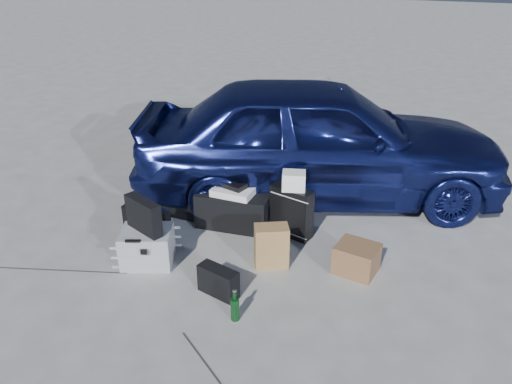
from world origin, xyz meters
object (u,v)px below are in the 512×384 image
car (319,139)px  cardboard_box (357,259)px  suitcase_left (179,187)px  duffel_bag (233,210)px  briefcase (147,224)px  pelican_case (147,247)px  suitcase_right (291,212)px  green_bottle (235,305)px

car → cardboard_box: size_ratio=11.48×
suitcase_left → duffel_bag: bearing=-0.8°
car → briefcase: car is taller
cardboard_box → duffel_bag: bearing=166.6°
car → pelican_case: 2.42m
briefcase → suitcase_right: (1.34, 0.69, 0.08)m
car → briefcase: bearing=122.2°
car → green_bottle: car is taller
duffel_bag → suitcase_right: bearing=0.4°
briefcase → duffel_bag: (0.70, 0.62, 0.00)m
briefcase → suitcase_left: 0.65m
suitcase_left → suitcase_right: size_ratio=1.31×
suitcase_left → suitcase_right: 1.31m
car → briefcase: size_ratio=8.56×
cardboard_box → suitcase_left: bearing=170.5°
briefcase → cardboard_box: briefcase is taller
briefcase → green_bottle: (1.36, -0.79, -0.05)m
pelican_case → briefcase: bearing=100.7°
briefcase → suitcase_right: 1.51m
pelican_case → cardboard_box: size_ratio=1.28×
briefcase → green_bottle: size_ratio=1.77×
briefcase → cardboard_box: (2.13, 0.28, -0.06)m
pelican_case → briefcase: briefcase is taller
suitcase_left → green_bottle: size_ratio=2.51×
duffel_bag → cardboard_box: size_ratio=2.10×
duffel_bag → car: bearing=55.3°
car → duffel_bag: bearing=130.5°
suitcase_left → pelican_case: bearing=-78.8°
pelican_case → briefcase: (-0.22, 0.34, 0.02)m
cardboard_box → green_bottle: 1.32m
car → cardboard_box: 1.78m
green_bottle → pelican_case: bearing=158.3°
pelican_case → briefcase: size_ratio=0.95×
pelican_case → green_bottle: (1.14, -0.45, -0.03)m
car → suitcase_left: size_ratio=6.02×
briefcase → suitcase_left: bearing=83.4°
suitcase_right → green_bottle: 1.48m
briefcase → car: bearing=49.2°
suitcase_right → pelican_case: bearing=-123.0°
pelican_case → suitcase_left: bearing=78.6°
suitcase_left → car: bearing=41.2°
green_bottle → briefcase: bearing=149.9°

